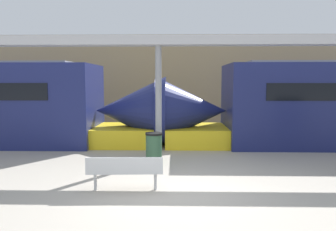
% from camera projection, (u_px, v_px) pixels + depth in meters
% --- Properties ---
extents(ground_plane, '(60.00, 60.00, 0.00)m').
position_uv_depth(ground_plane, '(175.00, 196.00, 7.04)').
color(ground_plane, '#A8A093').
extents(station_wall, '(56.00, 0.20, 5.00)m').
position_uv_depth(station_wall, '(176.00, 80.00, 18.17)').
color(station_wall, tan).
rests_on(station_wall, ground_plane).
extents(bench_near, '(1.71, 0.51, 0.80)m').
position_uv_depth(bench_near, '(125.00, 170.00, 7.29)').
color(bench_near, silver).
rests_on(bench_near, ground_plane).
extents(trash_bin, '(0.51, 0.51, 0.93)m').
position_uv_depth(trash_bin, '(154.00, 148.00, 9.78)').
color(trash_bin, '#2D5138').
rests_on(trash_bin, ground_plane).
extents(support_column_near, '(0.19, 0.19, 3.54)m').
position_uv_depth(support_column_near, '(158.00, 104.00, 10.12)').
color(support_column_near, gray).
rests_on(support_column_near, ground_plane).
extents(canopy_beam, '(28.00, 0.60, 0.28)m').
position_uv_depth(canopy_beam, '(158.00, 41.00, 9.92)').
color(canopy_beam, '#B7B7BC').
rests_on(canopy_beam, support_column_near).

